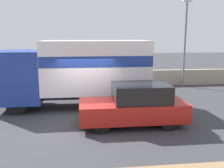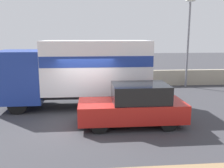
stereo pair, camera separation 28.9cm
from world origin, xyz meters
name	(u,v)px [view 1 (the left image)]	position (x,y,z in m)	size (l,w,h in m)	color
ground_plane	(87,121)	(0.00, 0.00, 0.00)	(80.00, 80.00, 0.00)	#38383D
stone_wall_backdrop	(85,79)	(0.00, 7.18, 0.55)	(60.00, 0.35, 1.09)	#A39984
street_lamp	(185,36)	(6.80, 6.60, 3.49)	(0.56, 0.28, 5.91)	slate
box_truck	(78,69)	(-0.36, 2.27, 1.88)	(7.21, 2.44, 3.27)	navy
car_hatchback	(135,105)	(1.87, -0.58, 0.81)	(4.14, 1.77, 1.65)	#B21E19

